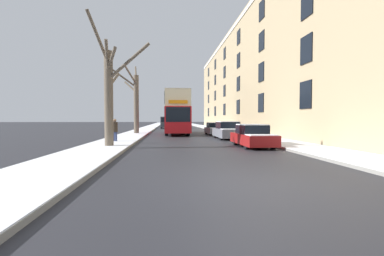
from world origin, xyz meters
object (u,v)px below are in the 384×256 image
at_px(bare_tree_left_1, 135,100).
at_px(double_decker_bus, 176,111).
at_px(oncoming_van, 166,122).
at_px(pedestrian_left_sidewalk, 115,130).
at_px(bare_tree_left_0, 109,92).
at_px(parked_car_2, 215,129).
at_px(parked_car_0, 252,136).
at_px(parked_car_1, 228,131).

distance_m(bare_tree_left_1, double_decker_bus, 4.62).
distance_m(oncoming_van, pedestrian_left_sidewalk, 30.43).
height_order(bare_tree_left_0, pedestrian_left_sidewalk, bare_tree_left_0).
relative_size(bare_tree_left_0, parked_car_2, 1.83).
xyz_separation_m(parked_car_0, parked_car_2, (0.00, 12.11, -0.01)).
distance_m(double_decker_bus, parked_car_1, 8.64).
distance_m(parked_car_1, pedestrian_left_sidewalk, 9.28).
bearing_deg(parked_car_1, pedestrian_left_sidewalk, -158.59).
relative_size(bare_tree_left_0, oncoming_van, 1.31).
bearing_deg(parked_car_1, bare_tree_left_0, -141.97).
height_order(double_decker_bus, oncoming_van, double_decker_bus).
height_order(parked_car_0, pedestrian_left_sidewalk, pedestrian_left_sidewalk).
bearing_deg(parked_car_1, double_decker_bus, 119.11).
xyz_separation_m(double_decker_bus, pedestrian_left_sidewalk, (-4.53, -10.76, -1.63)).
bearing_deg(bare_tree_left_0, parked_car_1, 38.03).
relative_size(bare_tree_left_1, oncoming_van, 1.43).
bearing_deg(bare_tree_left_1, double_decker_bus, 5.28).
bearing_deg(double_decker_bus, parked_car_1, -60.89).
relative_size(bare_tree_left_0, parked_car_1, 1.63).
distance_m(bare_tree_left_1, parked_car_2, 9.18).
bearing_deg(parked_car_1, bare_tree_left_1, 140.88).
bearing_deg(parked_car_2, bare_tree_left_0, -124.09).
relative_size(bare_tree_left_1, pedestrian_left_sidewalk, 4.66).
height_order(bare_tree_left_1, pedestrian_left_sidewalk, bare_tree_left_1).
relative_size(parked_car_0, pedestrian_left_sidewalk, 2.45).
height_order(parked_car_1, oncoming_van, oncoming_van).
bearing_deg(oncoming_van, pedestrian_left_sidewalk, -96.18).
xyz_separation_m(bare_tree_left_1, parked_car_2, (8.56, -1.19, -3.11)).
xyz_separation_m(bare_tree_left_0, parked_car_2, (8.29, 12.25, -2.58)).
bearing_deg(double_decker_bus, bare_tree_left_0, -106.80).
distance_m(bare_tree_left_1, oncoming_van, 20.32).
xyz_separation_m(parked_car_0, pedestrian_left_sidewalk, (-8.64, 2.96, 0.30)).
bearing_deg(parked_car_1, parked_car_2, 90.00).
bearing_deg(bare_tree_left_0, double_decker_bus, 73.20).
relative_size(bare_tree_left_0, double_decker_bus, 0.71).
distance_m(bare_tree_left_0, oncoming_van, 33.53).
height_order(bare_tree_left_1, oncoming_van, bare_tree_left_1).
height_order(double_decker_bus, pedestrian_left_sidewalk, double_decker_bus).
relative_size(double_decker_bus, pedestrian_left_sidewalk, 6.07).
distance_m(double_decker_bus, oncoming_van, 19.58).
bearing_deg(pedestrian_left_sidewalk, parked_car_2, 80.09).
bearing_deg(parked_car_2, double_decker_bus, 158.62).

